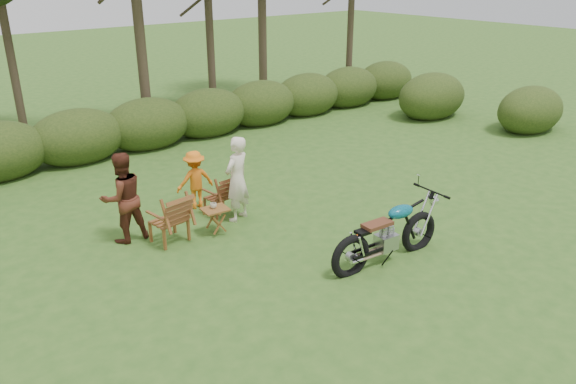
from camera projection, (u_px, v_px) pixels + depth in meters
ground at (385, 269)px, 9.69m from camera, size 80.00×80.00×0.00m
tree_line at (141, 5)px, 15.52m from camera, size 22.52×11.62×8.14m
motorcycle at (385, 260)px, 9.96m from camera, size 2.34×1.05×1.30m
lawn_chair_right at (220, 213)px, 11.82m from camera, size 0.66×0.66×0.88m
lawn_chair_left at (170, 241)px, 10.65m from camera, size 0.76×0.76×1.00m
side_table at (216, 221)px, 10.85m from camera, size 0.55×0.48×0.53m
cup at (213, 206)px, 10.76m from camera, size 0.15×0.15×0.10m
adult_a at (238, 219)px, 11.56m from camera, size 0.75×0.62×1.76m
adult_b at (128, 240)px, 10.70m from camera, size 0.86×0.67×1.74m
child at (197, 207)px, 12.12m from camera, size 0.87×0.57×1.27m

